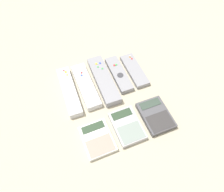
% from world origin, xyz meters
% --- Properties ---
extents(ground_plane, '(3.00, 3.00, 0.00)m').
position_xyz_m(ground_plane, '(0.00, 0.00, 0.00)').
color(ground_plane, '#B2A88E').
extents(remote_0, '(0.06, 0.21, 0.03)m').
position_xyz_m(remote_0, '(-0.13, 0.13, 0.01)').
color(remote_0, silver).
rests_on(remote_0, ground_plane).
extents(remote_1, '(0.05, 0.20, 0.02)m').
position_xyz_m(remote_1, '(-0.07, 0.12, 0.01)').
color(remote_1, silver).
rests_on(remote_1, ground_plane).
extents(remote_2, '(0.06, 0.22, 0.03)m').
position_xyz_m(remote_2, '(-0.00, 0.12, 0.01)').
color(remote_2, gray).
rests_on(remote_2, ground_plane).
extents(remote_3, '(0.05, 0.17, 0.02)m').
position_xyz_m(remote_3, '(0.06, 0.13, 0.01)').
color(remote_3, gray).
rests_on(remote_3, ground_plane).
extents(remote_4, '(0.06, 0.16, 0.02)m').
position_xyz_m(remote_4, '(0.12, 0.12, 0.01)').
color(remote_4, gray).
rests_on(remote_4, ground_plane).
extents(calculator_0, '(0.09, 0.11, 0.02)m').
position_xyz_m(calculator_0, '(-0.10, -0.08, 0.01)').
color(calculator_0, silver).
rests_on(calculator_0, ground_plane).
extents(calculator_1, '(0.08, 0.12, 0.02)m').
position_xyz_m(calculator_1, '(0.00, -0.07, 0.01)').
color(calculator_1, '#B2B2B7').
rests_on(calculator_1, ground_plane).
extents(calculator_2, '(0.09, 0.12, 0.02)m').
position_xyz_m(calculator_2, '(0.10, -0.08, 0.01)').
color(calculator_2, '#4C4C51').
rests_on(calculator_2, ground_plane).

